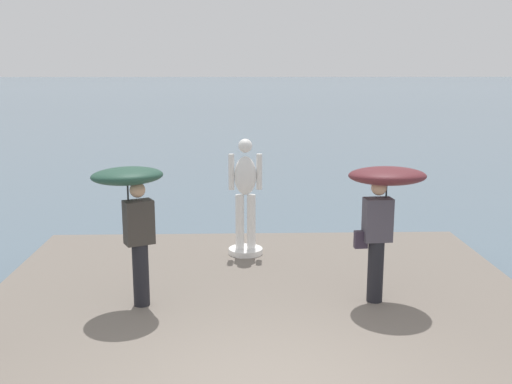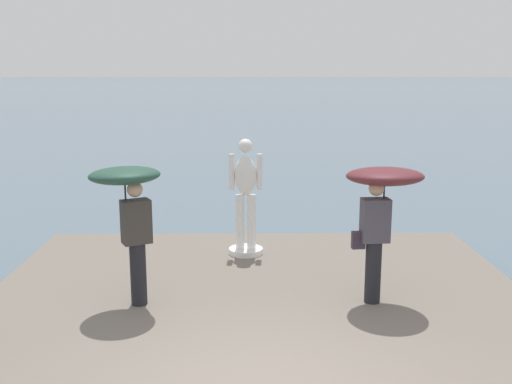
# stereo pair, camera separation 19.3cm
# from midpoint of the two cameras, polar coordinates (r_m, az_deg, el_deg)

# --- Properties ---
(ground_plane) EXTENTS (400.00, 400.00, 0.00)m
(ground_plane) POSITION_cam_midpoint_polar(r_m,az_deg,el_deg) (45.61, -1.54, 7.17)
(ground_plane) COLOR slate
(pier) EXTENTS (7.87, 9.01, 0.40)m
(pier) POSITION_cam_midpoint_polar(r_m,az_deg,el_deg) (7.76, -0.01, -14.39)
(pier) COLOR #70665B
(pier) RESTS_ON ground
(statue_white_figure) EXTENTS (0.60, 0.60, 2.03)m
(statue_white_figure) POSITION_cam_midpoint_polar(r_m,az_deg,el_deg) (10.41, -1.54, -0.79)
(statue_white_figure) COLOR white
(statue_white_figure) RESTS_ON pier
(onlooker_left) EXTENTS (1.28, 1.28, 1.96)m
(onlooker_left) POSITION_cam_midpoint_polar(r_m,az_deg,el_deg) (8.17, -12.42, -0.57)
(onlooker_left) COLOR black
(onlooker_left) RESTS_ON pier
(onlooker_right) EXTENTS (1.13, 1.14, 1.94)m
(onlooker_right) POSITION_cam_midpoint_polar(r_m,az_deg,el_deg) (8.33, 11.40, -0.20)
(onlooker_right) COLOR black
(onlooker_right) RESTS_ON pier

